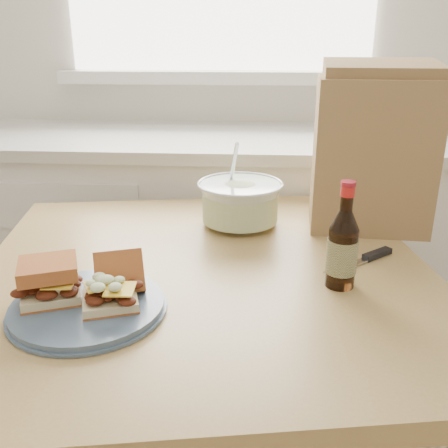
# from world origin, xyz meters

# --- Properties ---
(wall_back) EXTENTS (4.00, 0.02, 2.70)m
(wall_back) POSITION_xyz_m (0.00, 2.00, 1.35)
(wall_back) COLOR silver
(wall_back) RESTS_ON ground
(cabinet_run) EXTENTS (2.50, 0.64, 0.94)m
(cabinet_run) POSITION_xyz_m (-0.00, 1.70, 0.47)
(cabinet_run) COLOR white
(cabinet_run) RESTS_ON ground
(dining_table) EXTENTS (1.12, 1.12, 0.81)m
(dining_table) POSITION_xyz_m (0.05, 0.84, 0.69)
(dining_table) COLOR #A8844F
(dining_table) RESTS_ON ground
(plate) EXTENTS (0.28, 0.28, 0.02)m
(plate) POSITION_xyz_m (-0.14, 0.64, 0.82)
(plate) COLOR #455870
(plate) RESTS_ON dining_table
(sandwich_left) EXTENTS (0.13, 0.12, 0.08)m
(sandwich_left) POSITION_xyz_m (-0.21, 0.65, 0.87)
(sandwich_left) COLOR #CCBB8F
(sandwich_left) RESTS_ON plate
(sandwich_right) EXTENTS (0.12, 0.16, 0.08)m
(sandwich_right) POSITION_xyz_m (-0.10, 0.66, 0.86)
(sandwich_right) COLOR #CCBB8F
(sandwich_right) RESTS_ON plate
(coleslaw_bowl) EXTENTS (0.22, 0.22, 0.22)m
(coleslaw_bowl) POSITION_xyz_m (0.12, 1.11, 0.87)
(coleslaw_bowl) COLOR silver
(coleslaw_bowl) RESTS_ON dining_table
(beer_bottle) EXTENTS (0.06, 0.06, 0.22)m
(beer_bottle) POSITION_xyz_m (0.33, 0.78, 0.89)
(beer_bottle) COLOR black
(beer_bottle) RESTS_ON dining_table
(knife) EXTENTS (0.17, 0.14, 0.01)m
(knife) POSITION_xyz_m (0.42, 0.91, 0.82)
(knife) COLOR silver
(knife) RESTS_ON dining_table
(paper_bag) EXTENTS (0.30, 0.21, 0.38)m
(paper_bag) POSITION_xyz_m (0.45, 1.12, 1.00)
(paper_bag) COLOR olive
(paper_bag) RESTS_ON dining_table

